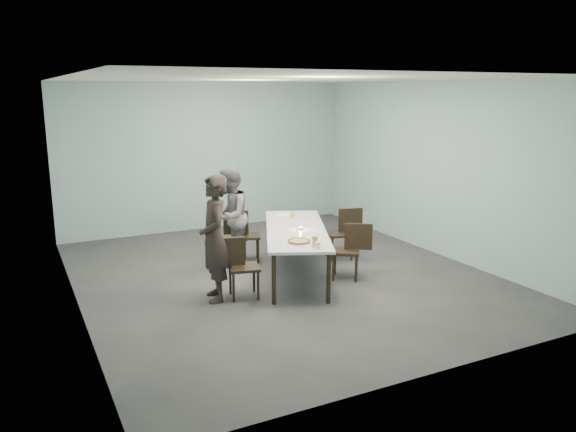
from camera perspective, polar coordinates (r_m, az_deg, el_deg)
name	(u,v)px	position (r m, az deg, el deg)	size (l,w,h in m)	color
ground	(282,275)	(8.84, -0.66, -6.05)	(7.00, 7.00, 0.00)	#333335
room_shell	(281,146)	(8.41, -0.70, 7.13)	(6.02, 7.02, 3.01)	#92B6B8
table	(296,232)	(8.67, 0.81, -1.64)	(1.88, 2.74, 0.75)	white
chair_near_left	(238,263)	(7.81, -5.11, -4.77)	(0.65, 0.51, 0.87)	black
chair_far_left	(243,232)	(9.47, -4.64, -1.64)	(0.65, 0.54, 0.87)	black
chair_near_right	(351,247)	(8.61, 6.41, -3.14)	(0.63, 0.59, 0.87)	black
chair_far_right	(344,230)	(9.65, 5.71, -1.39)	(0.65, 0.52, 0.87)	black
diner_near	(215,238)	(7.68, -7.47, -2.27)	(0.64, 0.42, 1.74)	black
diner_far	(230,216)	(9.31, -5.92, 0.00)	(0.78, 0.61, 1.61)	slate
pizza	(299,241)	(7.85, 1.11, -2.60)	(0.34, 0.34, 0.04)	white
side_plate	(311,238)	(8.11, 2.32, -2.22)	(0.18, 0.18, 0.01)	white
beer_glass	(315,242)	(7.63, 2.74, -2.63)	(0.08, 0.08, 0.15)	gold
water_tumbler	(318,245)	(7.57, 3.02, -2.99)	(0.08, 0.08, 0.09)	silver
tealight	(300,228)	(8.58, 1.26, -1.26)	(0.06, 0.06, 0.05)	silver
amber_tumbler	(292,216)	(9.36, 0.43, 0.04)	(0.07, 0.07, 0.08)	gold
menu	(284,215)	(9.58, -0.44, 0.11)	(0.30, 0.22, 0.01)	silver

